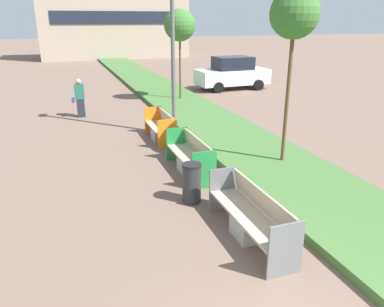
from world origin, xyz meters
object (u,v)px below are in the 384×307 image
Objects in this scene: pedestrian_walking at (80,98)px; sapling_tree_far at (180,26)px; parked_car_distant at (232,73)px; litter_bin at (192,183)px; sapling_tree_near at (295,15)px; street_lamp_post at (172,9)px; bench_orange_frame at (161,129)px; bench_green_frame at (191,159)px; bench_grey_frame at (251,219)px.

sapling_tree_far is at bearing 17.82° from pedestrian_walking.
pedestrian_walking is 9.74m from parked_car_distant.
litter_bin is 0.56× the size of pedestrian_walking.
street_lamp_post is at bearing 115.94° from sapling_tree_near.
street_lamp_post is at bearing -51.53° from pedestrian_walking.
bench_orange_frame is 0.25× the size of street_lamp_post.
litter_bin is 0.21× the size of parked_car_distant.
sapling_tree_near is at bearing -110.58° from parked_car_distant.
litter_bin is (-0.54, -4.67, 0.09)m from bench_orange_frame.
street_lamp_post reaches higher than pedestrian_walking.
street_lamp_post is 1.65× the size of sapling_tree_near.
pedestrian_walking reaches higher than bench_orange_frame.
parked_car_distant reaches higher than bench_green_frame.
parked_car_distant is at bearing 31.90° from sapling_tree_far.
street_lamp_post is 4.77× the size of pedestrian_walking.
street_lamp_post reaches higher than bench_orange_frame.
street_lamp_post is at bearing -129.11° from parked_car_distant.
sapling_tree_far is (3.08, 10.44, 3.14)m from litter_bin.
bench_green_frame is 1.73m from litter_bin.
bench_orange_frame is 7.08m from sapling_tree_far.
sapling_tree_far is at bearing 66.22° from bench_orange_frame.
parked_car_distant is (6.53, 8.25, 0.55)m from bench_orange_frame.
bench_grey_frame is at bearing -95.03° from street_lamp_post.
bench_grey_frame is 0.32× the size of street_lamp_post.
street_lamp_post is at bearing 38.59° from bench_orange_frame.
pedestrian_walking is (-1.79, 8.87, 0.35)m from litter_bin.
bench_grey_frame is 10.88m from pedestrian_walking.
street_lamp_post is 5.82m from pedestrian_walking.
parked_car_distant is at bearing 51.64° from bench_orange_frame.
parked_car_distant is at bearing 59.96° from bench_green_frame.
sapling_tree_near is at bearing 21.31° from litter_bin.
pedestrian_walking reaches higher than litter_bin.
parked_car_distant is (6.52, 14.66, 0.54)m from bench_grey_frame.
sapling_tree_near is 9.61m from pedestrian_walking.
pedestrian_walking is (-4.87, -1.57, -2.79)m from sapling_tree_far.
sapling_tree_far reaches higher than bench_green_frame.
bench_orange_frame is 0.44× the size of sapling_tree_far.
street_lamp_post is at bearing -110.06° from sapling_tree_far.
sapling_tree_near is (2.54, -3.47, 3.58)m from bench_orange_frame.
bench_grey_frame is at bearing -77.58° from pedestrian_walking.
bench_green_frame is 5.22m from street_lamp_post.
street_lamp_post is at bearing 80.16° from bench_green_frame.
bench_orange_frame is at bearing 126.21° from sapling_tree_near.
parked_car_distant is at bearing 61.31° from litter_bin.
litter_bin is 9.06m from pedestrian_walking.
bench_green_frame is at bearing -72.10° from pedestrian_walking.
sapling_tree_near is (1.93, -3.96, -0.23)m from street_lamp_post.
bench_grey_frame is at bearing -72.49° from litter_bin.
bench_grey_frame is 1.27× the size of bench_orange_frame.
parked_car_distant reaches higher than pedestrian_walking.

